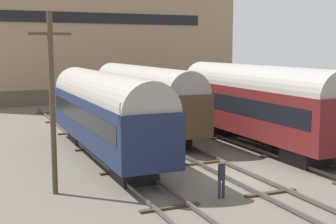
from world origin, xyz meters
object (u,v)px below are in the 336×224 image
train_car_brown (143,95)px  utility_pole (52,101)px  train_car_maroon (255,101)px  person_worker (222,175)px  bench (329,131)px  train_car_navy (104,110)px

train_car_brown → utility_pole: bearing=-125.0°
train_car_maroon → utility_pole: (-13.66, -4.90, 1.11)m
train_car_brown → utility_pole: (-8.79, -12.55, 1.28)m
person_worker → bench: bearing=23.6°
bench → utility_pole: size_ratio=0.18×
train_car_maroon → train_car_brown: (-4.87, 7.66, -0.17)m
train_car_navy → train_car_maroon: bearing=-5.8°
utility_pole → bench: bearing=2.7°
bench → person_worker: 10.59m
train_car_navy → bench: train_car_navy is taller
train_car_maroon → train_car_brown: bearing=122.5°
person_worker → utility_pole: utility_pole is taller
train_car_brown → person_worker: 16.29m
train_car_navy → bench: size_ratio=11.41×
bench → train_car_brown: bearing=122.0°
train_car_navy → utility_pole: bearing=-123.6°
train_car_brown → person_worker: train_car_brown is taller
train_car_navy → train_car_brown: (4.87, 6.67, 0.02)m
train_car_maroon → train_car_navy: (-9.75, 0.98, -0.19)m
train_car_brown → bench: size_ratio=11.95×
bench → person_worker: bench is taller
bench → utility_pole: utility_pole is taller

